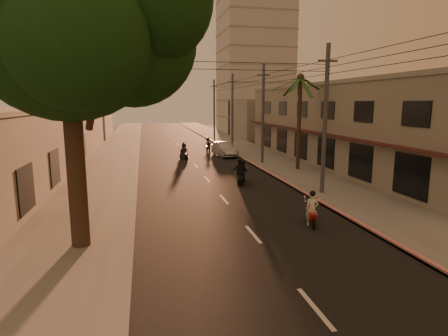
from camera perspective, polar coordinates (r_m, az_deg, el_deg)
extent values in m
plane|color=#383023|center=(14.64, 6.74, -12.67)|extent=(160.00, 160.00, 0.00)
cube|color=black|center=(33.53, -4.31, 0.33)|extent=(10.00, 140.00, 0.02)
cube|color=slate|center=(35.31, 7.83, 0.84)|extent=(5.00, 140.00, 0.12)
cube|color=slate|center=(33.37, -17.18, -0.05)|extent=(5.00, 140.00, 0.12)
cube|color=red|center=(29.87, 6.76, -0.73)|extent=(0.20, 60.00, 0.20)
cube|color=gray|center=(35.93, 18.92, 6.07)|extent=(8.00, 34.00, 7.00)
cube|color=gray|center=(35.90, 19.26, 11.89)|extent=(8.20, 34.20, 0.30)
cube|color=#441D1B|center=(33.95, 12.62, 5.50)|extent=(0.80, 34.00, 0.12)
cube|color=#B7B5B2|center=(72.22, 4.61, 16.63)|extent=(12.00, 12.00, 28.00)
cylinder|color=black|center=(15.20, -21.57, -0.65)|extent=(0.70, 0.70, 6.00)
cylinder|color=black|center=(15.26, -19.04, 10.88)|extent=(1.22, 2.17, 3.04)
cylinder|color=black|center=(14.81, -24.89, 11.32)|extent=(1.31, 1.49, 2.73)
sphere|color=black|center=(15.25, -22.97, 20.12)|extent=(7.20, 7.20, 7.20)
sphere|color=black|center=(15.94, -13.94, 18.29)|extent=(5.20, 5.20, 5.20)
sphere|color=black|center=(16.36, -28.87, 17.87)|extent=(4.80, 4.80, 4.80)
sphere|color=black|center=(13.25, -21.51, 17.91)|extent=(4.60, 4.60, 4.60)
sphere|color=black|center=(17.66, -17.55, 22.57)|extent=(4.40, 4.40, 4.40)
cylinder|color=black|center=(31.39, 11.35, 6.47)|extent=(0.32, 0.32, 7.60)
sphere|color=black|center=(31.40, 11.59, 13.41)|extent=(0.60, 0.60, 0.60)
cylinder|color=#38383A|center=(23.36, 15.14, 6.90)|extent=(0.26, 0.26, 9.00)
cube|color=#38383A|center=(23.45, 15.55, 15.46)|extent=(1.20, 0.12, 0.12)
cylinder|color=#38383A|center=(34.46, 5.95, 8.08)|extent=(0.26, 0.26, 9.00)
cube|color=#38383A|center=(34.53, 6.06, 13.89)|extent=(1.20, 0.12, 0.12)
cylinder|color=#38383A|center=(46.02, 1.28, 8.60)|extent=(0.26, 0.26, 9.00)
cube|color=#38383A|center=(46.07, 1.30, 12.95)|extent=(1.20, 0.12, 0.12)
cylinder|color=#38383A|center=(57.76, -1.51, 8.88)|extent=(0.26, 0.26, 9.00)
cube|color=#38383A|center=(57.80, -1.52, 12.35)|extent=(1.20, 0.12, 0.12)
cube|color=gray|center=(60.69, 5.64, 7.47)|extent=(8.00, 14.00, 6.00)
cube|color=gray|center=(47.84, -23.69, 5.06)|extent=(8.00, 14.00, 4.40)
cube|color=gray|center=(65.49, -20.68, 7.50)|extent=(8.00, 14.00, 7.00)
cylinder|color=black|center=(18.50, 12.87, -7.11)|extent=(0.23, 0.53, 0.52)
cylinder|color=black|center=(17.40, 13.47, -8.23)|extent=(0.23, 0.53, 0.52)
cube|color=#940B0C|center=(17.81, 13.23, -6.94)|extent=(0.53, 1.06, 0.28)
cube|color=#940B0C|center=(18.21, 13.01, -6.10)|extent=(0.30, 0.17, 0.56)
cylinder|color=silver|center=(18.24, 13.00, -5.01)|extent=(0.51, 0.18, 0.04)
imported|color=silver|center=(17.74, 13.26, -6.11)|extent=(0.77, 0.68, 1.57)
sphere|color=black|center=(17.55, 13.36, -3.80)|extent=(0.28, 0.28, 0.28)
sphere|color=silver|center=(18.12, 12.22, -4.32)|extent=(0.11, 0.11, 0.11)
sphere|color=silver|center=(18.20, 13.85, -4.31)|extent=(0.11, 0.11, 0.11)
cylinder|color=black|center=(27.25, 3.01, -1.37)|extent=(0.24, 0.52, 0.52)
cylinder|color=black|center=(26.13, 2.90, -1.86)|extent=(0.24, 0.52, 0.52)
cube|color=black|center=(26.57, 2.95, -1.12)|extent=(0.55, 1.04, 0.28)
cube|color=black|center=(27.00, 3.00, -0.64)|extent=(0.29, 0.17, 0.55)
cylinder|color=silver|center=(27.05, 3.01, 0.07)|extent=(0.50, 0.19, 0.04)
imported|color=black|center=(26.52, 2.96, -0.55)|extent=(1.09, 1.02, 1.55)
sphere|color=black|center=(26.40, 2.97, 0.99)|extent=(0.28, 0.28, 0.28)
cylinder|color=black|center=(26.48, 2.18, -1.61)|extent=(0.17, 0.60, 0.59)
cylinder|color=black|center=(25.19, 2.60, -2.22)|extent=(0.17, 0.60, 0.59)
cube|color=black|center=(25.70, 2.42, -1.32)|extent=(0.42, 1.19, 0.32)
cube|color=black|center=(26.19, 2.25, -0.75)|extent=(0.33, 0.14, 0.64)
cylinder|color=silver|center=(26.24, 2.22, 0.10)|extent=(0.59, 0.10, 0.04)
imported|color=black|center=(25.64, 2.42, -0.64)|extent=(1.14, 0.66, 1.78)
sphere|color=black|center=(25.50, 2.44, 1.22)|extent=(0.32, 0.32, 0.32)
cylinder|color=black|center=(37.49, -6.55, 1.74)|extent=(0.27, 0.56, 0.56)
cylinder|color=black|center=(36.36, -5.73, 1.50)|extent=(0.27, 0.56, 0.56)
cube|color=black|center=(36.82, -6.11, 2.02)|extent=(0.62, 1.13, 0.30)
cube|color=black|center=(37.25, -6.43, 2.34)|extent=(0.32, 0.19, 0.60)
cylinder|color=silver|center=(37.31, -6.52, 2.89)|extent=(0.53, 0.21, 0.04)
imported|color=black|center=(36.78, -6.11, 2.47)|extent=(1.15, 1.03, 1.68)
sphere|color=black|center=(36.69, -6.14, 3.69)|extent=(0.30, 0.30, 0.30)
cylinder|color=black|center=(44.03, -2.24, 2.99)|extent=(0.29, 0.51, 0.52)
cylinder|color=black|center=(42.92, -2.60, 2.81)|extent=(0.29, 0.51, 0.52)
cube|color=black|center=(43.38, -2.44, 3.22)|extent=(0.64, 1.03, 0.28)
cube|color=black|center=(43.81, -2.30, 3.47)|extent=(0.29, 0.19, 0.55)
cylinder|color=silver|center=(43.88, -2.27, 3.90)|extent=(0.48, 0.24, 0.04)
imported|color=black|center=(43.35, -2.44, 3.57)|extent=(1.42, 1.30, 1.55)
sphere|color=black|center=(43.27, -2.45, 4.52)|extent=(0.28, 0.28, 0.28)
imported|color=#9B9EA3|center=(39.29, 0.07, 2.89)|extent=(2.53, 4.93, 1.52)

